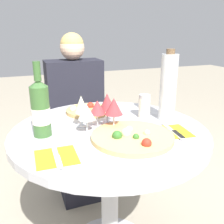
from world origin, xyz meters
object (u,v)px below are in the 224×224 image
object	(u,v)px
wine_bottle	(41,109)
dining_table	(110,158)
chair_behind_diner	(75,128)
pizza_large	(132,137)
tall_carafe	(168,87)
seated_diner	(78,126)

from	to	relation	value
wine_bottle	dining_table	bearing A→B (deg)	-6.30
chair_behind_diner	dining_table	bearing A→B (deg)	90.00
wine_bottle	pizza_large	bearing A→B (deg)	-27.05
dining_table	pizza_large	distance (m)	0.23
wine_bottle	tall_carafe	world-z (taller)	tall_carafe
dining_table	tall_carafe	bearing A→B (deg)	3.59
seated_diner	wine_bottle	xyz separation A→B (m)	(-0.30, -0.63, 0.36)
chair_behind_diner	seated_diner	size ratio (longest dim) A/B	0.76
dining_table	wine_bottle	size ratio (longest dim) A/B	2.84
pizza_large	tall_carafe	world-z (taller)	tall_carafe
dining_table	seated_diner	xyz separation A→B (m)	(0.00, 0.67, -0.08)
tall_carafe	chair_behind_diner	bearing A→B (deg)	112.11
seated_diner	pizza_large	xyz separation A→B (m)	(0.05, -0.81, 0.25)
chair_behind_diner	wine_bottle	size ratio (longest dim) A/B	2.76
chair_behind_diner	pizza_large	world-z (taller)	chair_behind_diner
pizza_large	wine_bottle	xyz separation A→B (m)	(-0.35, 0.18, 0.11)
chair_behind_diner	pizza_large	distance (m)	1.01
dining_table	seated_diner	distance (m)	0.67
chair_behind_diner	wine_bottle	distance (m)	0.94
seated_diner	chair_behind_diner	bearing A→B (deg)	-90.00
dining_table	wine_bottle	world-z (taller)	wine_bottle
wine_bottle	seated_diner	bearing A→B (deg)	64.53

